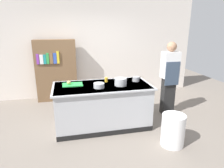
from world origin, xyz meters
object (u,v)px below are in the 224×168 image
(juice_cup, at_px, (106,80))
(person_chef, at_px, (169,77))
(onion, at_px, (69,82))
(sauce_pan, at_px, (136,79))
(trash_bin, at_px, (173,130))
(mixing_bowl, at_px, (99,85))
(bookshelf, at_px, (56,71))
(stock_pot, at_px, (121,82))

(juice_cup, distance_m, person_chef, 1.51)
(onion, bearing_deg, sauce_pan, -0.56)
(trash_bin, height_order, person_chef, person_chef)
(mixing_bowl, bearing_deg, bookshelf, 114.34)
(stock_pot, distance_m, person_chef, 1.32)
(trash_bin, distance_m, person_chef, 1.49)
(bookshelf, bearing_deg, trash_bin, -53.57)
(mixing_bowl, bearing_deg, trash_bin, -35.49)
(onion, xyz_separation_m, sauce_pan, (1.42, -0.01, -0.01))
(person_chef, relative_size, bookshelf, 1.01)
(onion, height_order, sauce_pan, same)
(mixing_bowl, xyz_separation_m, trash_bin, (1.18, -0.84, -0.66))
(bookshelf, bearing_deg, sauce_pan, -43.85)
(stock_pot, distance_m, juice_cup, 0.38)
(stock_pot, bearing_deg, mixing_bowl, -172.36)
(stock_pot, height_order, trash_bin, stock_pot)
(stock_pot, height_order, bookshelf, bookshelf)
(onion, bearing_deg, person_chef, 2.76)
(stock_pot, height_order, juice_cup, stock_pot)
(mixing_bowl, distance_m, bookshelf, 2.14)
(sauce_pan, height_order, juice_cup, sauce_pan)
(bookshelf, bearing_deg, stock_pot, -54.78)
(sauce_pan, xyz_separation_m, juice_cup, (-0.64, 0.08, -0.00))
(mixing_bowl, distance_m, person_chef, 1.77)
(sauce_pan, xyz_separation_m, bookshelf, (-1.74, 1.67, -0.10))
(stock_pot, distance_m, mixing_bowl, 0.46)
(onion, bearing_deg, mixing_bowl, -27.41)
(juice_cup, bearing_deg, onion, -174.98)
(bookshelf, bearing_deg, person_chef, -30.70)
(mixing_bowl, xyz_separation_m, person_chef, (1.72, 0.40, -0.03))
(mixing_bowl, height_order, bookshelf, bookshelf)
(mixing_bowl, relative_size, trash_bin, 0.36)
(trash_bin, bearing_deg, bookshelf, 126.43)
(person_chef, bearing_deg, onion, 106.85)
(juice_cup, height_order, trash_bin, juice_cup)
(bookshelf, bearing_deg, onion, -79.24)
(sauce_pan, relative_size, person_chef, 0.13)
(person_chef, bearing_deg, trash_bin, 170.42)
(trash_bin, bearing_deg, juice_cup, 128.58)
(sauce_pan, bearing_deg, person_chef, 8.16)
(onion, relative_size, bookshelf, 0.05)
(stock_pot, bearing_deg, trash_bin, -51.14)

